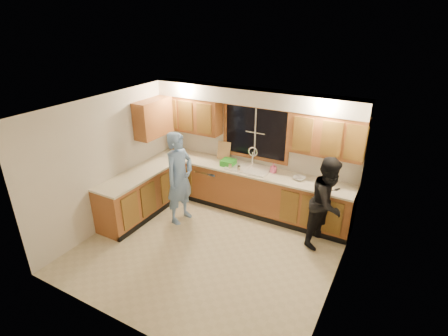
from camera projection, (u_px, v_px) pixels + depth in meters
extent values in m
plane|color=beige|center=(208.00, 249.00, 6.11)|extent=(4.20, 4.20, 0.00)
plane|color=silver|center=(204.00, 109.00, 5.09)|extent=(4.20, 4.20, 0.00)
plane|color=silver|center=(255.00, 149.00, 7.12)|extent=(4.20, 0.00, 4.20)
plane|color=silver|center=(111.00, 161.00, 6.53)|extent=(0.00, 3.80, 3.80)
plane|color=silver|center=(340.00, 220.00, 4.67)|extent=(0.00, 3.80, 3.80)
cube|color=#A15B2E|center=(248.00, 190.00, 7.21)|extent=(4.20, 0.60, 0.88)
cube|color=#A15B2E|center=(140.00, 195.00, 7.01)|extent=(0.60, 1.90, 0.88)
cube|color=#F2E9CB|center=(248.00, 170.00, 7.01)|extent=(4.20, 0.63, 0.04)
cube|color=#F2E9CB|center=(138.00, 175.00, 6.81)|extent=(0.63, 1.90, 0.04)
cube|color=#A15B2E|center=(191.00, 114.00, 7.38)|extent=(1.35, 0.33, 0.75)
cube|color=#A15B2E|center=(326.00, 135.00, 6.12)|extent=(1.35, 0.33, 0.75)
cube|color=#A15B2E|center=(154.00, 118.00, 7.12)|extent=(0.33, 0.90, 0.75)
cube|color=silver|center=(253.00, 97.00, 6.53)|extent=(4.20, 0.35, 0.30)
cube|color=black|center=(256.00, 132.00, 6.97)|extent=(1.30, 0.01, 1.00)
cube|color=#A15B2E|center=(256.00, 106.00, 6.75)|extent=(1.44, 0.03, 0.07)
cube|color=#A15B2E|center=(254.00, 157.00, 7.18)|extent=(1.44, 0.03, 0.07)
cube|color=#A15B2E|center=(225.00, 128.00, 7.27)|extent=(0.07, 0.03, 1.00)
cube|color=#A15B2E|center=(288.00, 138.00, 6.66)|extent=(0.07, 0.03, 1.00)
cube|color=white|center=(248.00, 168.00, 7.01)|extent=(0.86, 0.52, 0.03)
cube|color=white|center=(239.00, 170.00, 7.14)|extent=(0.38, 0.42, 0.18)
cube|color=white|center=(258.00, 174.00, 6.95)|extent=(0.38, 0.42, 0.18)
cylinder|color=white|center=(253.00, 158.00, 7.11)|extent=(0.04, 0.04, 0.28)
torus|color=white|center=(253.00, 152.00, 7.05)|extent=(0.21, 0.03, 0.21)
cube|color=white|center=(212.00, 183.00, 7.59)|extent=(0.60, 0.56, 0.82)
cube|color=white|center=(119.00, 207.00, 6.55)|extent=(0.58, 0.75, 0.90)
imported|color=#6D94CF|center=(180.00, 178.00, 6.64)|extent=(0.50, 0.71, 1.82)
imported|color=black|center=(328.00, 202.00, 5.97)|extent=(0.83, 0.95, 1.64)
cube|color=brown|center=(175.00, 148.00, 7.81)|extent=(0.14, 0.13, 0.22)
cube|color=tan|center=(224.00, 151.00, 7.41)|extent=(0.30, 0.13, 0.38)
cube|color=green|center=(228.00, 163.00, 7.14)|extent=(0.28, 0.26, 0.13)
imported|color=#E85891|center=(273.00, 168.00, 6.81)|extent=(0.12, 0.12, 0.20)
imported|color=silver|center=(299.00, 178.00, 6.55)|extent=(0.27, 0.27, 0.05)
cylinder|color=beige|center=(230.00, 166.00, 6.97)|extent=(0.07, 0.07, 0.12)
cylinder|color=beige|center=(239.00, 169.00, 6.88)|extent=(0.08, 0.08, 0.12)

